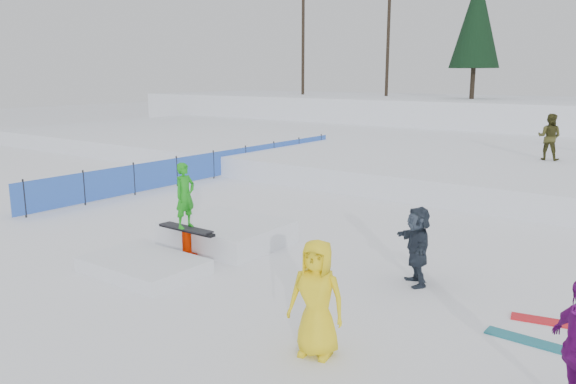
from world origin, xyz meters
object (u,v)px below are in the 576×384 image
Objects in this scene: walker_olive at (549,137)px; jib_rail_feature at (206,238)px; safety_fence at (214,164)px; spectator_dark at (417,246)px; spectator_yellow at (317,298)px.

walker_olive is 0.40× the size of jib_rail_feature.
safety_fence is 10.44× the size of spectator_dark.
safety_fence is at bearing 132.78° from jib_rail_feature.
spectator_yellow is 5.37m from jib_rail_feature.
safety_fence is at bearing 127.34° from spectator_yellow.
spectator_yellow is at bearing -40.27° from safety_fence.
safety_fence is 3.64× the size of jib_rail_feature.
spectator_dark is 0.35× the size of jib_rail_feature.
walker_olive is 14.66m from jib_rail_feature.
walker_olive is at bearing 73.28° from jib_rail_feature.
spectator_yellow is 3.45m from spectator_dark.
spectator_dark reaches higher than safety_fence.
spectator_yellow is (0.51, -16.50, -0.82)m from walker_olive.
spectator_yellow is at bearing 93.21° from walker_olive.
jib_rail_feature is at bearing 139.46° from spectator_yellow.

